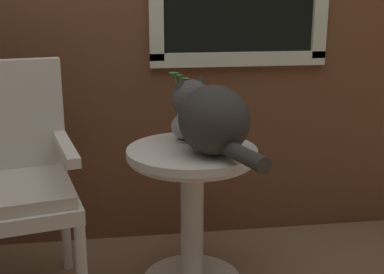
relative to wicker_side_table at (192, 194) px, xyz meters
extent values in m
cube|color=beige|center=(0.31, 0.50, 0.51)|extent=(0.90, 0.03, 0.07)
cylinder|color=silver|center=(0.00, 0.00, -0.12)|extent=(0.10, 0.10, 0.57)
cylinder|color=silver|center=(0.00, 0.00, 0.19)|extent=(0.55, 0.55, 0.03)
torus|color=silver|center=(0.00, 0.00, 0.16)|extent=(0.53, 0.53, 0.02)
cylinder|color=silver|center=(-0.46, -0.22, -0.22)|extent=(0.04, 0.04, 0.42)
cylinder|color=silver|center=(-0.57, 0.23, -0.22)|extent=(0.04, 0.04, 0.42)
cube|color=silver|center=(-0.75, -0.05, 0.02)|extent=(0.62, 0.61, 0.06)
cube|color=beige|center=(-0.75, -0.05, 0.08)|extent=(0.57, 0.56, 0.05)
cube|color=silver|center=(-0.80, 0.17, 0.31)|extent=(0.52, 0.17, 0.52)
cube|color=silver|center=(-0.52, 0.01, 0.23)|extent=(0.15, 0.46, 0.04)
ellipsoid|color=#33302D|center=(0.08, -0.09, 0.34)|extent=(0.37, 0.39, 0.28)
sphere|color=#494643|center=(0.01, 0.11, 0.39)|extent=(0.17, 0.17, 0.17)
cone|color=#33302D|center=(0.06, 0.12, 0.47)|extent=(0.05, 0.05, 0.06)
cone|color=#33302D|center=(-0.03, 0.09, 0.47)|extent=(0.05, 0.05, 0.06)
cylinder|color=#33302D|center=(0.15, -0.29, 0.26)|extent=(0.15, 0.29, 0.06)
cylinder|color=#99999E|center=(-0.02, 0.11, 0.21)|extent=(0.07, 0.07, 0.01)
ellipsoid|color=#99999E|center=(-0.02, 0.11, 0.27)|extent=(0.11, 0.11, 0.11)
cylinder|color=#99999E|center=(-0.02, 0.11, 0.34)|extent=(0.06, 0.06, 0.06)
torus|color=#99999E|center=(-0.02, 0.11, 0.37)|extent=(0.08, 0.08, 0.01)
cylinder|color=#47893D|center=(-0.03, 0.13, 0.43)|extent=(0.03, 0.05, 0.12)
cone|color=#47893D|center=(-0.04, 0.15, 0.48)|extent=(0.04, 0.04, 0.02)
cylinder|color=#47893D|center=(-0.02, 0.12, 0.42)|extent=(0.01, 0.03, 0.10)
cone|color=#47893D|center=(-0.01, 0.13, 0.47)|extent=(0.04, 0.04, 0.02)
cylinder|color=#47893D|center=(-0.04, 0.11, 0.44)|extent=(0.05, 0.01, 0.13)
cone|color=#47893D|center=(-0.06, 0.12, 0.50)|extent=(0.04, 0.04, 0.02)
camera|label=1|loc=(-0.30, -2.08, 0.84)|focal=48.92mm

